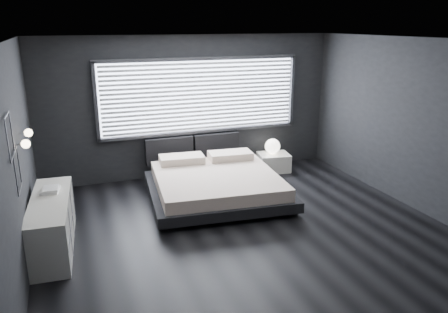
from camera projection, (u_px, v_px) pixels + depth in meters
name	position (u px, v px, depth m)	size (l,w,h in m)	color
room	(244.00, 140.00, 6.29)	(6.04, 6.00, 2.80)	black
window	(201.00, 96.00, 8.71)	(4.14, 0.09, 1.52)	white
headboard	(193.00, 148.00, 8.90)	(1.96, 0.16, 0.52)	black
sconce_near	(25.00, 144.00, 5.32)	(0.18, 0.11, 0.11)	silver
sconce_far	(28.00, 133.00, 5.86)	(0.18, 0.11, 0.11)	silver
wall_art_upper	(10.00, 136.00, 4.68)	(0.01, 0.48, 0.48)	#47474C
wall_art_lower	(17.00, 171.00, 5.04)	(0.01, 0.48, 0.48)	#47474C
bed	(216.00, 184.00, 7.74)	(2.54, 2.45, 0.61)	black
nightstand	(273.00, 162.00, 9.25)	(0.63, 0.52, 0.37)	white
orb_lamp	(272.00, 146.00, 9.17)	(0.32, 0.32, 0.32)	white
dresser	(52.00, 223.00, 6.02)	(0.63, 1.84, 0.72)	white
book_stack	(51.00, 190.00, 6.18)	(0.28, 0.34, 0.06)	white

